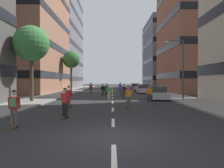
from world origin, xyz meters
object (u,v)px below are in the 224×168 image
parked_car_near (142,89)px  skater_9 (149,93)px  skater_10 (106,89)px  skater_13 (120,86)px  skater_3 (103,89)px  streetlamp_right (179,63)px  parked_car_far (135,87)px  skater_1 (132,88)px  skater_4 (121,89)px  skater_0 (13,106)px  skater_7 (108,91)px  street_tree_near (71,60)px  skater_5 (65,101)px  skater_2 (124,90)px  skater_12 (68,95)px  parked_car_mid (157,94)px  street_tree_mid (31,44)px  skater_8 (128,96)px  skater_6 (90,86)px  skater_11 (91,88)px

parked_car_near → skater_9: 15.89m
skater_10 → skater_13: (2.59, 16.57, 0.00)m
skater_3 → streetlamp_right: bearing=-29.8°
parked_car_far → skater_9: size_ratio=2.47×
skater_1 → skater_3: 5.17m
skater_3 → skater_4: same height
skater_0 → skater_4: same height
skater_7 → skater_4: bearing=72.0°
street_tree_near → skater_5: size_ratio=4.42×
skater_2 → skater_12: same height
skater_0 → skater_7: (4.15, 14.07, -0.03)m
parked_car_mid → skater_7: bearing=-177.0°
skater_12 → skater_13: same height
street_tree_near → streetlamp_right: (15.54, -18.94, -2.12)m
parked_car_near → street_tree_mid: 20.40m
parked_car_mid → skater_8: 8.15m
parked_car_near → skater_6: skater_6 is taller
skater_7 → street_tree_near: bearing=112.5°
skater_1 → skater_2: size_ratio=1.00×
skater_4 → skater_0: bearing=-106.8°
skater_4 → skater_8: same height
streetlamp_right → skater_13: bearing=103.5°
parked_car_mid → skater_2: 4.22m
skater_1 → skater_10: 3.89m
skater_12 → skater_2: bearing=60.6°
skater_0 → skater_1: size_ratio=1.00×
street_tree_near → skater_0: (3.55, -32.66, -5.24)m
skater_9 → skater_12: 7.70m
skater_5 → skater_12: 4.98m
skater_10 → skater_13: 16.77m
street_tree_mid → skater_8: street_tree_mid is taller
parked_car_near → street_tree_mid: (-13.22, -14.65, 5.16)m
parked_car_mid → skater_8: (-3.84, -7.19, 0.29)m
skater_2 → streetlamp_right: bearing=-24.2°
skater_11 → skater_10: bearing=-60.1°
streetlamp_right → skater_11: (-10.89, 11.54, -3.12)m
skater_4 → skater_13: 18.31m
skater_10 → skater_7: bearing=-86.4°
skater_0 → skater_9: bearing=52.3°
skater_9 → skater_8: bearing=-124.2°
street_tree_mid → skater_10: size_ratio=4.24×
parked_car_near → parked_car_mid: bearing=-90.0°
skater_0 → skater_8: size_ratio=1.00×
skater_11 → skater_6: bearing=96.7°
skater_1 → street_tree_mid: bearing=-137.5°
street_tree_mid → skater_3: bearing=45.6°
parked_car_mid → skater_13: 23.14m
skater_8 → streetlamp_right: bearing=46.8°
skater_8 → skater_10: (-2.10, 13.52, 0.03)m
parked_car_near → skater_2: (-3.67, -9.90, 0.32)m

